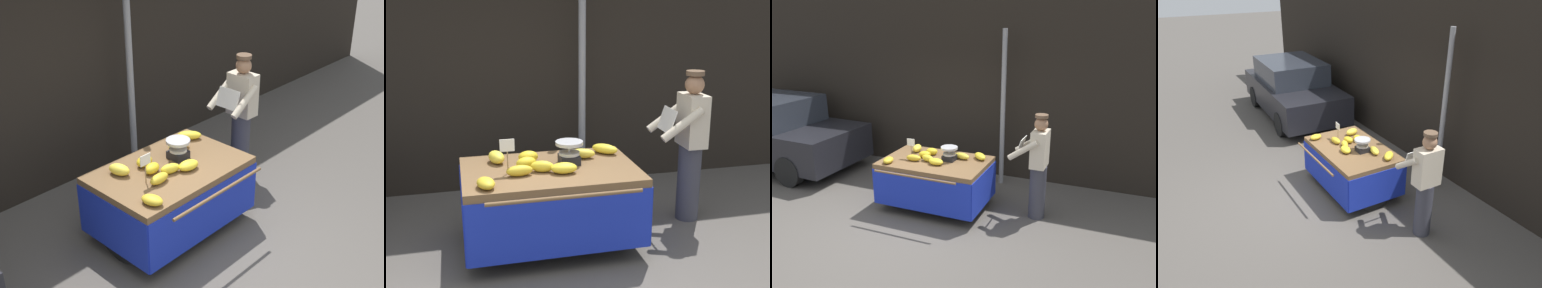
# 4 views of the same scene
# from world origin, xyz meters

# --- Properties ---
(ground_plane) EXTENTS (60.00, 60.00, 0.00)m
(ground_plane) POSITION_xyz_m (0.00, 0.00, 0.00)
(ground_plane) COLOR #514C47
(back_wall) EXTENTS (16.00, 0.24, 3.59)m
(back_wall) POSITION_xyz_m (0.00, 2.86, 1.79)
(back_wall) COLOR black
(back_wall) RESTS_ON ground
(street_pole) EXTENTS (0.09, 0.09, 2.93)m
(street_pole) POSITION_xyz_m (0.92, 2.37, 1.46)
(street_pole) COLOR gray
(street_pole) RESTS_ON ground
(banana_cart) EXTENTS (1.75, 1.34, 0.85)m
(banana_cart) POSITION_xyz_m (0.21, 0.93, 0.63)
(banana_cart) COLOR brown
(banana_cart) RESTS_ON ground
(weighing_scale) EXTENTS (0.28, 0.28, 0.24)m
(weighing_scale) POSITION_xyz_m (0.43, 1.01, 0.97)
(weighing_scale) COLOR black
(weighing_scale) RESTS_ON banana_cart
(price_sign) EXTENTS (0.14, 0.01, 0.34)m
(price_sign) POSITION_xyz_m (-0.20, 0.87, 1.10)
(price_sign) COLOR #997A51
(price_sign) RESTS_ON banana_cart
(banana_bunch_0) EXTENTS (0.20, 0.28, 0.12)m
(banana_bunch_0) POSITION_xyz_m (-0.28, 1.21, 0.91)
(banana_bunch_0) COLOR yellow
(banana_bunch_0) RESTS_ON banana_cart
(banana_bunch_1) EXTENTS (0.26, 0.14, 0.10)m
(banana_bunch_1) POSITION_xyz_m (-0.11, 0.77, 0.90)
(banana_bunch_1) COLOR gold
(banana_bunch_1) RESTS_ON banana_cart
(banana_bunch_2) EXTENTS (0.31, 0.20, 0.10)m
(banana_bunch_2) POSITION_xyz_m (0.60, 1.16, 0.90)
(banana_bunch_2) COLOR yellow
(banana_bunch_2) RESTS_ON banana_cart
(banana_bunch_3) EXTENTS (0.27, 0.19, 0.11)m
(banana_bunch_3) POSITION_xyz_m (0.32, 0.74, 0.90)
(banana_bunch_3) COLOR yellow
(banana_bunch_3) RESTS_ON banana_cart
(banana_bunch_4) EXTENTS (0.21, 0.16, 0.12)m
(banana_bunch_4) POSITION_xyz_m (0.03, 1.15, 0.91)
(banana_bunch_4) COLOR gold
(banana_bunch_4) RESTS_ON banana_cart
(banana_bunch_5) EXTENTS (0.31, 0.32, 0.10)m
(banana_bunch_5) POSITION_xyz_m (0.88, 1.26, 0.90)
(banana_bunch_5) COLOR yellow
(banana_bunch_5) RESTS_ON banana_cart
(banana_bunch_6) EXTENTS (0.20, 0.27, 0.09)m
(banana_bunch_6) POSITION_xyz_m (-0.44, 0.52, 0.90)
(banana_bunch_6) COLOR gold
(banana_bunch_6) RESTS_ON banana_cart
(banana_bunch_7) EXTENTS (0.23, 0.18, 0.11)m
(banana_bunch_7) POSITION_xyz_m (-0.01, 0.98, 0.91)
(banana_bunch_7) COLOR gold
(banana_bunch_7) RESTS_ON banana_cart
(banana_bunch_8) EXTENTS (0.25, 0.18, 0.11)m
(banana_bunch_8) POSITION_xyz_m (0.12, 0.83, 0.90)
(banana_bunch_8) COLOR yellow
(banana_bunch_8) RESTS_ON banana_cart
(vendor_person) EXTENTS (0.59, 0.52, 1.71)m
(vendor_person) POSITION_xyz_m (1.86, 1.22, 0.87)
(vendor_person) COLOR #383842
(vendor_person) RESTS_ON ground
(parked_car) EXTENTS (3.97, 1.87, 1.51)m
(parked_car) POSITION_xyz_m (-3.98, 1.48, 0.75)
(parked_car) COLOR black
(parked_car) RESTS_ON ground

